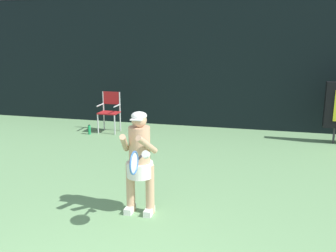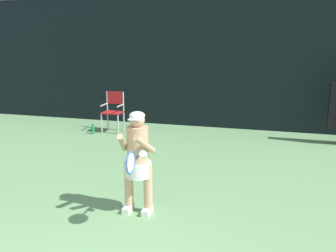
{
  "view_description": "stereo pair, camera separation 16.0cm",
  "coord_description": "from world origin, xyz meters",
  "px_view_note": "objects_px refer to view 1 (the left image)",
  "views": [
    {
      "loc": [
        1.41,
        -2.27,
        2.58
      ],
      "look_at": [
        -0.18,
        3.97,
        1.05
      ],
      "focal_mm": 41.15,
      "sensor_mm": 36.0,
      "label": 1
    },
    {
      "loc": [
        1.57,
        -2.23,
        2.58
      ],
      "look_at": [
        -0.18,
        3.97,
        1.05
      ],
      "focal_mm": 41.15,
      "sensor_mm": 36.0,
      "label": 2
    }
  ],
  "objects_px": {
    "water_bottle": "(89,130)",
    "tennis_player": "(140,158)",
    "tennis_racket": "(135,162)",
    "umpire_chair": "(110,109)"
  },
  "relations": [
    {
      "from": "water_bottle",
      "to": "tennis_player",
      "type": "relative_size",
      "value": 0.17
    },
    {
      "from": "tennis_racket",
      "to": "umpire_chair",
      "type": "bearing_deg",
      "value": 113.17
    },
    {
      "from": "water_bottle",
      "to": "tennis_player",
      "type": "height_order",
      "value": "tennis_player"
    },
    {
      "from": "umpire_chair",
      "to": "tennis_player",
      "type": "xyz_separation_m",
      "value": [
        2.34,
        -4.49,
        0.23
      ]
    },
    {
      "from": "water_bottle",
      "to": "tennis_racket",
      "type": "relative_size",
      "value": 0.44
    },
    {
      "from": "umpire_chair",
      "to": "tennis_racket",
      "type": "relative_size",
      "value": 1.79
    },
    {
      "from": "water_bottle",
      "to": "tennis_racket",
      "type": "bearing_deg",
      "value": -58.0
    },
    {
      "from": "umpire_chair",
      "to": "tennis_racket",
      "type": "xyz_separation_m",
      "value": [
        2.47,
        -5.05,
        0.36
      ]
    },
    {
      "from": "tennis_player",
      "to": "tennis_racket",
      "type": "height_order",
      "value": "tennis_player"
    },
    {
      "from": "tennis_player",
      "to": "water_bottle",
      "type": "bearing_deg",
      "value": 124.26
    }
  ]
}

